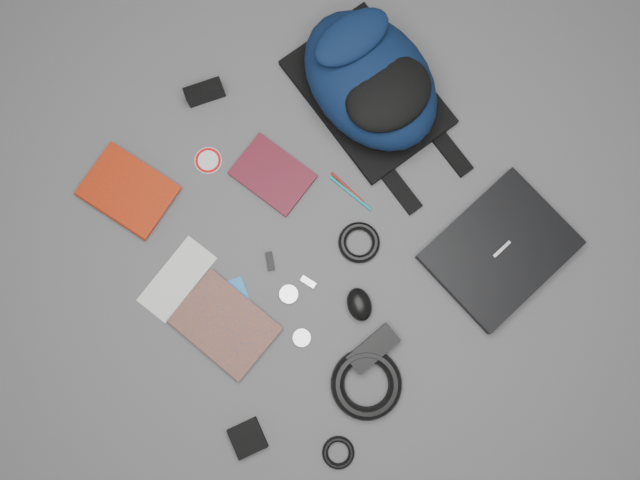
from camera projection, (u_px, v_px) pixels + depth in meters
ground at (320, 241)px, 1.77m from camera, size 4.00×4.00×0.00m
backpack at (370, 80)px, 1.73m from camera, size 0.35×0.50×0.21m
laptop at (500, 250)px, 1.75m from camera, size 0.41×0.34×0.04m
textbook_red at (110, 218)px, 1.77m from camera, size 0.26×0.30×0.03m
comic_book at (203, 352)px, 1.72m from camera, size 0.25×0.30×0.02m
envelope at (177, 279)px, 1.76m from camera, size 0.25×0.17×0.00m
dvd_case at (273, 175)px, 1.79m from camera, size 0.21×0.25×0.02m
compact_camera at (205, 92)px, 1.80m from camera, size 0.12×0.07×0.06m
sticker_disc at (208, 160)px, 1.80m from camera, size 0.09×0.09×0.00m
pen_teal at (351, 193)px, 1.79m from camera, size 0.05×0.15×0.01m
pen_red at (347, 187)px, 1.79m from camera, size 0.03×0.13×0.01m
id_badge at (237, 292)px, 1.75m from camera, size 0.07×0.09×0.00m
usb_black at (270, 261)px, 1.76m from camera, size 0.04×0.06×0.01m
usb_silver at (308, 282)px, 1.75m from camera, size 0.03×0.05×0.01m
mouse at (359, 304)px, 1.72m from camera, size 0.09×0.11×0.05m
headphone_left at (289, 294)px, 1.75m from camera, size 0.06×0.06×0.01m
headphone_right at (302, 338)px, 1.73m from camera, size 0.06×0.06×0.01m
cable_coil at (359, 242)px, 1.76m from camera, size 0.15×0.15×0.02m
power_brick at (373, 349)px, 1.71m from camera, size 0.15×0.07×0.04m
power_cord_coil at (366, 384)px, 1.70m from camera, size 0.24×0.24×0.04m
pouch at (248, 438)px, 1.69m from camera, size 0.10×0.10×0.02m
earbud_coil at (338, 453)px, 1.69m from camera, size 0.10×0.10×0.02m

